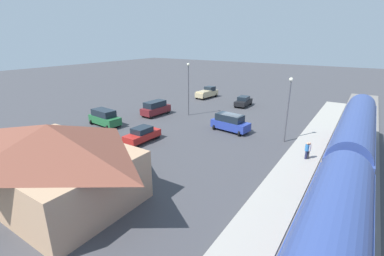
{
  "coord_description": "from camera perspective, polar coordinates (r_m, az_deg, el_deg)",
  "views": [
    {
      "loc": [
        -14.2,
        31.3,
        11.33
      ],
      "look_at": [
        2.8,
        5.38,
        1.0
      ],
      "focal_mm": 25.16,
      "sensor_mm": 36.0,
      "label": 1
    }
  ],
  "objects": [
    {
      "name": "suv_maroon",
      "position": [
        42.01,
        -7.74,
        4.24
      ],
      "size": [
        2.21,
        4.99,
        2.22
      ],
      "color": "maroon",
      "rests_on": "ground"
    },
    {
      "name": "railway_track",
      "position": [
        33.25,
        30.82,
        -4.05
      ],
      "size": [
        4.8,
        70.0,
        0.3
      ],
      "color": "slate",
      "rests_on": "ground"
    },
    {
      "name": "ground_plane",
      "position": [
        36.19,
        8.4,
        -0.02
      ],
      "size": [
        200.0,
        200.0,
        0.0
      ],
      "primitive_type": "plane",
      "color": "#424247"
    },
    {
      "name": "light_pole_near_platform",
      "position": [
        31.63,
        19.79,
        5.19
      ],
      "size": [
        0.44,
        0.44,
        7.38
      ],
      "color": "#515156",
      "rests_on": "ground"
    },
    {
      "name": "platform",
      "position": [
        33.5,
        24.08,
        -2.75
      ],
      "size": [
        3.2,
        46.0,
        0.3
      ],
      "color": "#A8A399",
      "rests_on": "ground"
    },
    {
      "name": "pedestrian_waiting_far",
      "position": [
        27.96,
        23.17,
        -4.21
      ],
      "size": [
        0.36,
        0.36,
        1.71
      ],
      "color": "#23284C",
      "rests_on": "platform"
    },
    {
      "name": "light_pole_lot_center",
      "position": [
        40.85,
        -0.78,
        9.49
      ],
      "size": [
        0.44,
        0.44,
        7.94
      ],
      "color": "#515156",
      "rests_on": "ground"
    },
    {
      "name": "suv_green",
      "position": [
        38.44,
        -18.07,
        2.15
      ],
      "size": [
        5.07,
        2.76,
        2.22
      ],
      "color": "#236638",
      "rests_on": "ground"
    },
    {
      "name": "sedan_black",
      "position": [
        48.28,
        10.84,
        5.6
      ],
      "size": [
        2.08,
        4.59,
        1.74
      ],
      "color": "black",
      "rests_on": "ground"
    },
    {
      "name": "pickup_tan",
      "position": [
        54.46,
        3.23,
        7.5
      ],
      "size": [
        2.45,
        5.56,
        2.14
      ],
      "color": "#C6B284",
      "rests_on": "ground"
    },
    {
      "name": "sedan_red",
      "position": [
        31.39,
        -10.51,
        -1.34
      ],
      "size": [
        1.95,
        4.54,
        1.74
      ],
      "color": "red",
      "rests_on": "ground"
    },
    {
      "name": "suv_blue",
      "position": [
        34.66,
        8.09,
        1.16
      ],
      "size": [
        5.12,
        2.89,
        2.22
      ],
      "color": "#283D9E",
      "rests_on": "ground"
    },
    {
      "name": "station_building",
      "position": [
        22.09,
        -27.43,
        -6.09
      ],
      "size": [
        12.77,
        8.61,
        5.68
      ],
      "color": "tan",
      "rests_on": "ground"
    },
    {
      "name": "pedestrian_on_platform",
      "position": [
        28.08,
        23.53,
        -4.16
      ],
      "size": [
        0.36,
        0.36,
        1.71
      ],
      "color": "#333338",
      "rests_on": "platform"
    }
  ]
}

